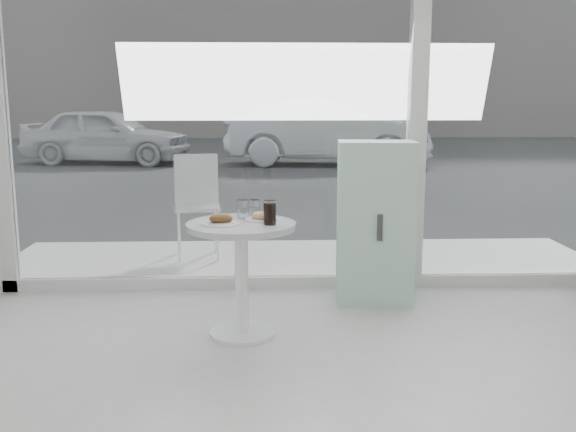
{
  "coord_description": "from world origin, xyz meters",
  "views": [
    {
      "loc": [
        -0.35,
        -2.22,
        1.57
      ],
      "look_at": [
        -0.2,
        1.7,
        0.85
      ],
      "focal_mm": 40.0,
      "sensor_mm": 36.0,
      "label": 1
    }
  ],
  "objects_px": {
    "mint_cabinet": "(375,222)",
    "plate_fritter": "(222,220)",
    "main_table": "(241,255)",
    "cola_glass": "(270,213)",
    "plate_donut": "(261,217)",
    "car_silver": "(328,132)",
    "water_tumbler_b": "(255,209)",
    "water_tumbler_a": "(243,210)",
    "car_white": "(107,135)",
    "patio_chair": "(197,199)"
  },
  "relations": [
    {
      "from": "main_table",
      "to": "mint_cabinet",
      "type": "height_order",
      "value": "mint_cabinet"
    },
    {
      "from": "water_tumbler_a",
      "to": "cola_glass",
      "type": "height_order",
      "value": "cola_glass"
    },
    {
      "from": "car_white",
      "to": "mint_cabinet",
      "type": "bearing_deg",
      "value": -147.5
    },
    {
      "from": "car_silver",
      "to": "mint_cabinet",
      "type": "bearing_deg",
      "value": -176.03
    },
    {
      "from": "patio_chair",
      "to": "plate_fritter",
      "type": "xyz_separation_m",
      "value": [
        0.38,
        -2.13,
        0.19
      ]
    },
    {
      "from": "main_table",
      "to": "water_tumbler_b",
      "type": "xyz_separation_m",
      "value": [
        0.09,
        0.23,
        0.27
      ]
    },
    {
      "from": "water_tumbler_b",
      "to": "cola_glass",
      "type": "distance_m",
      "value": 0.31
    },
    {
      "from": "mint_cabinet",
      "to": "plate_fritter",
      "type": "distance_m",
      "value": 1.38
    },
    {
      "from": "plate_fritter",
      "to": "cola_glass",
      "type": "xyz_separation_m",
      "value": [
        0.31,
        -0.01,
        0.05
      ]
    },
    {
      "from": "water_tumbler_a",
      "to": "cola_glass",
      "type": "bearing_deg",
      "value": -52.86
    },
    {
      "from": "car_silver",
      "to": "cola_glass",
      "type": "xyz_separation_m",
      "value": [
        -1.51,
        -11.32,
        0.06
      ]
    },
    {
      "from": "patio_chair",
      "to": "car_silver",
      "type": "relative_size",
      "value": 0.21
    },
    {
      "from": "main_table",
      "to": "plate_fritter",
      "type": "distance_m",
      "value": 0.28
    },
    {
      "from": "main_table",
      "to": "water_tumbler_b",
      "type": "bearing_deg",
      "value": 69.57
    },
    {
      "from": "water_tumbler_b",
      "to": "patio_chair",
      "type": "bearing_deg",
      "value": 107.56
    },
    {
      "from": "car_white",
      "to": "water_tumbler_b",
      "type": "relative_size",
      "value": 35.01
    },
    {
      "from": "main_table",
      "to": "water_tumbler_b",
      "type": "distance_m",
      "value": 0.37
    },
    {
      "from": "plate_fritter",
      "to": "plate_donut",
      "type": "height_order",
      "value": "plate_fritter"
    },
    {
      "from": "car_silver",
      "to": "water_tumbler_a",
      "type": "relative_size",
      "value": 38.44
    },
    {
      "from": "car_silver",
      "to": "plate_fritter",
      "type": "relative_size",
      "value": 18.86
    },
    {
      "from": "cola_glass",
      "to": "water_tumbler_b",
      "type": "bearing_deg",
      "value": 108.92
    },
    {
      "from": "water_tumbler_b",
      "to": "plate_donut",
      "type": "bearing_deg",
      "value": -72.37
    },
    {
      "from": "mint_cabinet",
      "to": "patio_chair",
      "type": "xyz_separation_m",
      "value": [
        -1.51,
        1.36,
        -0.02
      ]
    },
    {
      "from": "main_table",
      "to": "patio_chair",
      "type": "relative_size",
      "value": 0.78
    },
    {
      "from": "plate_fritter",
      "to": "plate_donut",
      "type": "bearing_deg",
      "value": 27.62
    },
    {
      "from": "car_white",
      "to": "water_tumbler_a",
      "type": "height_order",
      "value": "car_white"
    },
    {
      "from": "mint_cabinet",
      "to": "water_tumbler_a",
      "type": "height_order",
      "value": "mint_cabinet"
    },
    {
      "from": "mint_cabinet",
      "to": "cola_glass",
      "type": "xyz_separation_m",
      "value": [
        -0.82,
        -0.78,
        0.22
      ]
    },
    {
      "from": "main_table",
      "to": "cola_glass",
      "type": "xyz_separation_m",
      "value": [
        0.19,
        -0.06,
        0.29
      ]
    },
    {
      "from": "patio_chair",
      "to": "plate_fritter",
      "type": "relative_size",
      "value": 3.89
    },
    {
      "from": "mint_cabinet",
      "to": "cola_glass",
      "type": "bearing_deg",
      "value": -132.06
    },
    {
      "from": "mint_cabinet",
      "to": "water_tumbler_a",
      "type": "distance_m",
      "value": 1.16
    },
    {
      "from": "main_table",
      "to": "plate_donut",
      "type": "height_order",
      "value": "plate_donut"
    },
    {
      "from": "water_tumbler_a",
      "to": "water_tumbler_b",
      "type": "distance_m",
      "value": 0.1
    },
    {
      "from": "cola_glass",
      "to": "main_table",
      "type": "bearing_deg",
      "value": 161.06
    },
    {
      "from": "cola_glass",
      "to": "water_tumbler_a",
      "type": "bearing_deg",
      "value": 127.14
    },
    {
      "from": "car_white",
      "to": "plate_fritter",
      "type": "relative_size",
      "value": 15.92
    },
    {
      "from": "main_table",
      "to": "car_silver",
      "type": "relative_size",
      "value": 0.16
    },
    {
      "from": "car_white",
      "to": "main_table",
      "type": "bearing_deg",
      "value": -153.11
    },
    {
      "from": "water_tumbler_b",
      "to": "main_table",
      "type": "bearing_deg",
      "value": -110.43
    },
    {
      "from": "mint_cabinet",
      "to": "water_tumbler_a",
      "type": "relative_size",
      "value": 10.08
    },
    {
      "from": "mint_cabinet",
      "to": "plate_fritter",
      "type": "xyz_separation_m",
      "value": [
        -1.13,
        -0.77,
        0.17
      ]
    },
    {
      "from": "mint_cabinet",
      "to": "car_silver",
      "type": "relative_size",
      "value": 0.26
    },
    {
      "from": "main_table",
      "to": "plate_donut",
      "type": "distance_m",
      "value": 0.29
    },
    {
      "from": "water_tumbler_b",
      "to": "mint_cabinet",
      "type": "bearing_deg",
      "value": 27.69
    },
    {
      "from": "main_table",
      "to": "plate_fritter",
      "type": "bearing_deg",
      "value": -157.96
    },
    {
      "from": "plate_fritter",
      "to": "mint_cabinet",
      "type": "bearing_deg",
      "value": 34.08
    },
    {
      "from": "plate_donut",
      "to": "plate_fritter",
      "type": "bearing_deg",
      "value": -152.38
    },
    {
      "from": "water_tumbler_a",
      "to": "water_tumbler_b",
      "type": "height_order",
      "value": "water_tumbler_a"
    },
    {
      "from": "cola_glass",
      "to": "mint_cabinet",
      "type": "bearing_deg",
      "value": 43.54
    }
  ]
}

